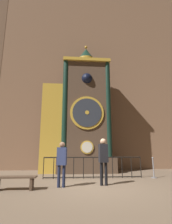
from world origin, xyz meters
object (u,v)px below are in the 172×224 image
clock_tower (80,115)px  stanchion_post (154,171)px  visitor_far (103,156)px  visitor_bench (15,180)px  visitor_near (62,159)px

clock_tower → stanchion_post: 5.28m
visitor_far → visitor_bench: 3.27m
clock_tower → visitor_far: size_ratio=4.79×
clock_tower → visitor_bench: clock_tower is taller
visitor_near → visitor_far: visitor_far is taller
clock_tower → visitor_bench: (-2.38, -4.44, -3.18)m
clock_tower → visitor_far: (0.76, -3.93, -2.43)m
visitor_bench → clock_tower: bearing=61.8°
visitor_far → visitor_bench: size_ratio=1.23×
visitor_near → visitor_bench: size_ratio=1.13×
visitor_near → visitor_far: 1.61m
visitor_bench → stanchion_post: bearing=19.5°
stanchion_post → visitor_bench: (-5.86, -2.07, 0.01)m
visitor_near → stanchion_post: 4.71m
visitor_near → stanchion_post: visitor_near is taller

